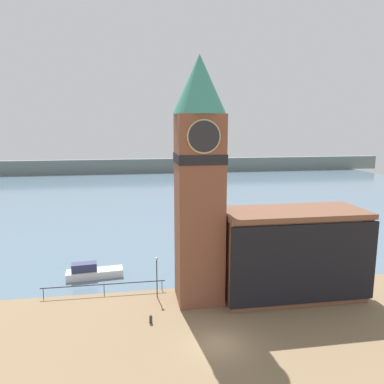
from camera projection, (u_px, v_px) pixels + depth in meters
name	position (u px, v px, depth m)	size (l,w,h in m)	color
ground_plane	(218.00, 344.00, 29.36)	(160.00, 160.00, 0.00)	#846B4C
water	(157.00, 191.00, 98.09)	(160.00, 120.00, 0.00)	slate
far_shoreline	(149.00, 166.00, 136.53)	(180.00, 3.00, 5.00)	slate
pier_railing	(104.00, 285.00, 37.88)	(12.37, 0.08, 1.09)	#232328
clock_tower	(199.00, 176.00, 34.90)	(4.90, 4.90, 23.18)	brown
pier_building	(292.00, 253.00, 37.16)	(14.17, 6.19, 8.79)	#935B42
boat_near	(92.00, 272.00, 42.13)	(6.35, 2.38, 1.77)	silver
mooring_bollard_near	(151.00, 319.00, 32.41)	(0.28, 0.28, 0.72)	#2D2D33
lamp_post	(157.00, 269.00, 36.94)	(0.32, 0.32, 4.19)	black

